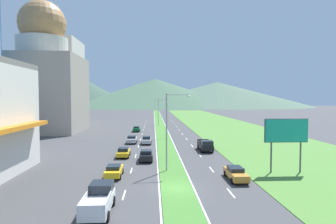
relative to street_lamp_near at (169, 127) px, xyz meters
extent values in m
plane|color=#424244|center=(0.35, -6.99, -5.57)|extent=(600.00, 600.00, 0.00)
cube|color=#477F33|center=(0.35, 53.01, -5.54)|extent=(3.20, 240.00, 0.06)
cube|color=#518438|center=(20.95, 53.01, -5.54)|extent=(24.00, 240.00, 0.06)
cube|color=silver|center=(-4.75, -8.73, -5.56)|extent=(0.16, 2.80, 0.01)
cube|color=silver|center=(-4.75, 0.40, -5.56)|extent=(0.16, 2.80, 0.01)
cube|color=silver|center=(-4.75, 9.53, -5.56)|extent=(0.16, 2.80, 0.01)
cube|color=silver|center=(-4.75, 18.65, -5.56)|extent=(0.16, 2.80, 0.01)
cube|color=silver|center=(-4.75, 27.78, -5.56)|extent=(0.16, 2.80, 0.01)
cube|color=silver|center=(-4.75, 36.91, -5.56)|extent=(0.16, 2.80, 0.01)
cube|color=silver|center=(-4.75, 46.04, -5.56)|extent=(0.16, 2.80, 0.01)
cube|color=silver|center=(-4.75, 55.17, -5.56)|extent=(0.16, 2.80, 0.01)
cube|color=silver|center=(-4.75, 64.29, -5.56)|extent=(0.16, 2.80, 0.01)
cube|color=silver|center=(-4.75, 73.42, -5.56)|extent=(0.16, 2.80, 0.01)
cube|color=silver|center=(-4.75, 82.55, -5.56)|extent=(0.16, 2.80, 0.01)
cube|color=silver|center=(5.45, -8.73, -5.56)|extent=(0.16, 2.80, 0.01)
cube|color=silver|center=(5.45, 0.40, -5.56)|extent=(0.16, 2.80, 0.01)
cube|color=silver|center=(5.45, 9.53, -5.56)|extent=(0.16, 2.80, 0.01)
cube|color=silver|center=(5.45, 18.65, -5.56)|extent=(0.16, 2.80, 0.01)
cube|color=silver|center=(5.45, 27.78, -5.56)|extent=(0.16, 2.80, 0.01)
cube|color=silver|center=(5.45, 36.91, -5.56)|extent=(0.16, 2.80, 0.01)
cube|color=silver|center=(5.45, 46.04, -5.56)|extent=(0.16, 2.80, 0.01)
cube|color=silver|center=(5.45, 55.17, -5.56)|extent=(0.16, 2.80, 0.01)
cube|color=silver|center=(5.45, 64.29, -5.56)|extent=(0.16, 2.80, 0.01)
cube|color=silver|center=(5.45, 73.42, -5.56)|extent=(0.16, 2.80, 0.01)
cube|color=silver|center=(5.45, 82.55, -5.56)|extent=(0.16, 2.80, 0.01)
cube|color=silver|center=(-1.40, 53.01, -5.56)|extent=(0.16, 240.00, 0.01)
cube|color=silver|center=(2.10, 53.01, -5.56)|extent=(0.16, 240.00, 0.01)
cube|color=#9E9384|center=(-31.40, 43.90, 4.55)|extent=(19.93, 19.93, 20.23)
cylinder|color=beige|center=(-31.40, 43.90, 17.12)|extent=(12.90, 12.90, 4.91)
sphere|color=#B27F4C|center=(-31.40, 43.90, 23.26)|extent=(12.28, 12.28, 12.28)
cube|color=beige|center=(-37.01, 68.48, 9.13)|extent=(17.83, 17.83, 29.40)
cone|color=#3D5647|center=(-95.28, 285.37, 14.06)|extent=(145.43, 145.43, 39.25)
cone|color=#47664C|center=(0.37, 275.02, 9.15)|extent=(183.62, 183.62, 29.43)
cone|color=#516B56|center=(69.53, 284.61, 7.79)|extent=(198.88, 198.88, 26.72)
cylinder|color=#99999E|center=(-0.34, -0.02, -0.73)|extent=(0.18, 0.18, 9.69)
cylinder|color=#99999E|center=(1.05, 0.07, 3.97)|extent=(2.77, 0.28, 0.10)
ellipsoid|color=silver|center=(2.43, 0.16, 3.77)|extent=(0.56, 0.28, 0.20)
cylinder|color=#99999E|center=(1.15, 29.41, -1.18)|extent=(0.18, 0.18, 8.79)
cylinder|color=#99999E|center=(-0.22, 29.37, 3.07)|extent=(2.73, 0.18, 0.10)
ellipsoid|color=silver|center=(-1.58, 29.33, 2.87)|extent=(0.56, 0.28, 0.20)
cylinder|color=#99999E|center=(-0.29, 58.85, -1.05)|extent=(0.18, 0.18, 9.05)
cylinder|color=#99999E|center=(1.00, 58.78, 3.33)|extent=(2.59, 0.22, 0.10)
ellipsoid|color=silver|center=(2.29, 58.72, 3.13)|extent=(0.56, 0.28, 0.20)
cylinder|color=#4C4C51|center=(12.33, -1.61, -3.66)|extent=(0.20, 0.20, 3.82)
cylinder|color=#4C4C51|center=(15.98, -1.61, -3.66)|extent=(0.20, 0.20, 3.82)
cube|color=teal|center=(14.15, -1.71, -0.40)|extent=(5.22, 0.16, 2.70)
cube|color=#4C4C51|center=(14.15, -1.59, -0.40)|extent=(5.42, 0.08, 2.90)
cube|color=#B2B2B7|center=(-3.29, 21.41, -4.91)|extent=(1.75, 4.18, 0.69)
cube|color=black|center=(-3.29, 21.24, -4.29)|extent=(1.50, 1.84, 0.55)
cylinder|color=black|center=(-4.13, 22.70, -5.25)|extent=(0.22, 0.64, 0.64)
cylinder|color=black|center=(-2.45, 22.70, -5.25)|extent=(0.22, 0.64, 0.64)
cylinder|color=black|center=(-4.13, 20.11, -5.25)|extent=(0.22, 0.64, 0.64)
cylinder|color=black|center=(-2.45, 20.11, -5.25)|extent=(0.22, 0.64, 0.64)
cube|color=yellow|center=(-6.59, 9.06, -4.95)|extent=(1.75, 4.40, 0.60)
cube|color=black|center=(-6.59, 8.89, -4.38)|extent=(1.51, 1.94, 0.52)
cylinder|color=black|center=(-7.43, 10.43, -5.25)|extent=(0.22, 0.64, 0.64)
cylinder|color=black|center=(-5.75, 10.43, -5.25)|extent=(0.22, 0.64, 0.64)
cylinder|color=black|center=(-7.43, 7.70, -5.25)|extent=(0.22, 0.64, 0.64)
cylinder|color=black|center=(-5.75, 7.70, -5.25)|extent=(0.22, 0.64, 0.64)
cube|color=#0C5128|center=(-6.50, 42.90, -4.91)|extent=(1.72, 4.68, 0.69)
cube|color=black|center=(-6.50, 42.71, -4.35)|extent=(1.48, 2.06, 0.42)
cylinder|color=black|center=(-7.33, 44.35, -5.25)|extent=(0.22, 0.64, 0.64)
cylinder|color=black|center=(-5.68, 44.35, -5.25)|extent=(0.22, 0.64, 0.64)
cylinder|color=black|center=(-7.33, 41.44, -5.25)|extent=(0.22, 0.64, 0.64)
cylinder|color=black|center=(-5.68, 41.44, -5.25)|extent=(0.22, 0.64, 0.64)
cube|color=black|center=(-3.02, 5.94, -4.87)|extent=(1.78, 4.13, 0.76)
cube|color=black|center=(-3.02, 5.77, -4.24)|extent=(1.53, 1.82, 0.50)
cylinder|color=black|center=(-3.88, 7.22, -5.25)|extent=(0.22, 0.64, 0.64)
cylinder|color=black|center=(-2.17, 7.22, -5.25)|extent=(0.22, 0.64, 0.64)
cylinder|color=black|center=(-3.88, 4.66, -5.25)|extent=(0.22, 0.64, 0.64)
cylinder|color=black|center=(-2.17, 4.66, -5.25)|extent=(0.22, 0.64, 0.64)
cube|color=yellow|center=(-6.54, -2.29, -4.92)|extent=(1.75, 4.22, 0.65)
cube|color=black|center=(-6.54, -2.46, -4.40)|extent=(1.50, 1.86, 0.40)
cylinder|color=black|center=(-7.38, -0.98, -5.25)|extent=(0.22, 0.64, 0.64)
cylinder|color=black|center=(-5.70, -0.98, -5.25)|extent=(0.22, 0.64, 0.64)
cylinder|color=black|center=(-7.38, -3.60, -5.25)|extent=(0.22, 0.64, 0.64)
cylinder|color=black|center=(-5.70, -3.60, -5.25)|extent=(0.22, 0.64, 0.64)
cube|color=#B2B2B7|center=(-6.27, 22.69, -4.89)|extent=(1.89, 4.56, 0.72)
cube|color=black|center=(-6.27, 22.51, -4.30)|extent=(1.62, 2.01, 0.47)
cylinder|color=black|center=(-7.18, 24.10, -5.25)|extent=(0.22, 0.64, 0.64)
cylinder|color=black|center=(-5.37, 24.10, -5.25)|extent=(0.22, 0.64, 0.64)
cylinder|color=black|center=(-7.18, 21.27, -5.25)|extent=(0.22, 0.64, 0.64)
cylinder|color=black|center=(-5.37, 21.27, -5.25)|extent=(0.22, 0.64, 0.64)
cube|color=#C6842D|center=(7.20, -4.35, -4.90)|extent=(1.71, 4.78, 0.69)
cube|color=black|center=(7.20, -4.16, -4.35)|extent=(1.47, 2.10, 0.41)
cylinder|color=black|center=(8.01, -5.84, -5.25)|extent=(0.22, 0.64, 0.64)
cylinder|color=black|center=(6.38, -5.84, -5.25)|extent=(0.22, 0.64, 0.64)
cylinder|color=black|center=(8.01, -2.87, -5.25)|extent=(0.22, 0.64, 0.64)
cylinder|color=black|center=(6.38, -2.87, -5.25)|extent=(0.22, 0.64, 0.64)
cube|color=silver|center=(-6.35, -12.97, -4.77)|extent=(2.00, 5.40, 0.80)
cube|color=black|center=(-6.35, -11.37, -3.97)|extent=(1.84, 2.00, 0.80)
cube|color=silver|center=(-7.29, -14.07, -4.15)|extent=(0.10, 3.20, 0.44)
cube|color=silver|center=(-5.41, -14.07, -4.15)|extent=(0.10, 3.20, 0.44)
cube|color=silver|center=(-6.35, -15.62, -4.15)|extent=(1.84, 0.10, 0.44)
cylinder|color=black|center=(-7.31, -11.35, -5.17)|extent=(0.26, 0.80, 0.80)
cylinder|color=black|center=(-5.39, -11.35, -5.17)|extent=(0.26, 0.80, 0.80)
cylinder|color=black|center=(-7.31, -14.59, -5.17)|extent=(0.26, 0.80, 0.80)
cylinder|color=black|center=(-5.39, -14.59, -5.17)|extent=(0.26, 0.80, 0.80)
cube|color=black|center=(7.00, 13.49, -4.77)|extent=(2.00, 5.40, 0.80)
cube|color=black|center=(7.00, 11.89, -3.97)|extent=(1.84, 2.00, 0.80)
cube|color=black|center=(7.94, 14.59, -4.15)|extent=(0.10, 3.20, 0.44)
cube|color=black|center=(6.06, 14.59, -4.15)|extent=(0.10, 3.20, 0.44)
cube|color=black|center=(7.00, 16.14, -4.15)|extent=(1.84, 0.10, 0.44)
cylinder|color=black|center=(7.96, 11.87, -5.17)|extent=(0.26, 0.80, 0.80)
cylinder|color=black|center=(6.04, 11.87, -5.17)|extent=(0.26, 0.80, 0.80)
cylinder|color=black|center=(7.96, 15.11, -5.17)|extent=(0.26, 0.80, 0.80)
cylinder|color=black|center=(6.04, 15.11, -5.17)|extent=(0.26, 0.80, 0.80)
camera|label=1|loc=(-2.01, -35.67, 3.56)|focal=30.89mm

